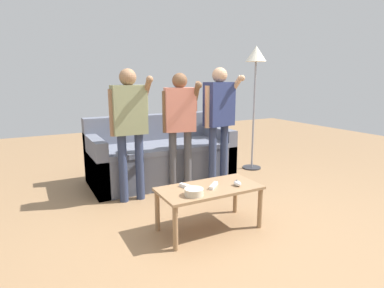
% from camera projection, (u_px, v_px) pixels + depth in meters
% --- Properties ---
extents(ground_plane, '(12.00, 12.00, 0.00)m').
position_uv_depth(ground_plane, '(221.00, 227.00, 2.97)').
color(ground_plane, '#93704C').
extents(couch, '(1.88, 0.87, 0.86)m').
position_uv_depth(couch, '(161.00, 157.00, 4.31)').
color(couch, slate).
rests_on(couch, ground).
extents(coffee_table, '(0.93, 0.45, 0.41)m').
position_uv_depth(coffee_table, '(209.00, 193.00, 2.87)').
color(coffee_table, '#997551').
rests_on(coffee_table, ground).
extents(snack_bowl, '(0.16, 0.16, 0.06)m').
position_uv_depth(snack_bowl, '(194.00, 192.00, 2.65)').
color(snack_bowl, beige).
rests_on(snack_bowl, coffee_table).
extents(game_remote_nunchuk, '(0.06, 0.09, 0.05)m').
position_uv_depth(game_remote_nunchuk, '(237.00, 183.00, 2.88)').
color(game_remote_nunchuk, white).
rests_on(game_remote_nunchuk, coffee_table).
extents(floor_lamp, '(0.30, 0.30, 1.82)m').
position_uv_depth(floor_lamp, '(256.00, 66.00, 4.58)').
color(floor_lamp, '#2D2D33').
rests_on(floor_lamp, ground).
extents(player_left, '(0.43, 0.32, 1.47)m').
position_uv_depth(player_left, '(130.00, 120.00, 3.44)').
color(player_left, '#2D3856').
rests_on(player_left, ground).
extents(player_center, '(0.41, 0.40, 1.43)m').
position_uv_depth(player_center, '(180.00, 119.00, 3.75)').
color(player_center, '#47474C').
rests_on(player_center, ground).
extents(player_right, '(0.47, 0.33, 1.49)m').
position_uv_depth(player_right, '(219.00, 113.00, 3.94)').
color(player_right, '#2D3856').
rests_on(player_right, ground).
extents(game_remote_wand_near, '(0.08, 0.16, 0.03)m').
position_uv_depth(game_remote_wand_near, '(186.00, 186.00, 2.83)').
color(game_remote_wand_near, white).
rests_on(game_remote_wand_near, coffee_table).
extents(game_remote_wand_far, '(0.14, 0.13, 0.03)m').
position_uv_depth(game_remote_wand_far, '(214.00, 186.00, 2.85)').
color(game_remote_wand_far, white).
rests_on(game_remote_wand_far, coffee_table).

